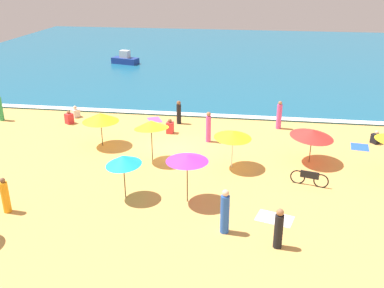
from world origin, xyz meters
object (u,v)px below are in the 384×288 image
(beachgoer_5, at_px, (279,229))
(beachgoer_12, at_px, (208,127))
(beach_umbrella_3, at_px, (187,158))
(beachgoer_8, at_px, (376,138))
(parked_bicycle, at_px, (309,178))
(beachgoer_10, at_px, (0,108))
(beach_umbrella_9, at_px, (312,133))
(beachgoer_4, at_px, (170,127))
(beachgoer_9, at_px, (225,212))
(beachgoer_0, at_px, (179,112))
(beachgoer_1, at_px, (75,112))
(beach_umbrella_1, at_px, (151,124))
(beachgoer_6, at_px, (279,116))
(small_boat_0, at_px, (125,59))
(beachgoer_7, at_px, (5,196))
(beach_umbrella_8, at_px, (233,134))
(beach_umbrella_7, at_px, (123,160))
(beachgoer_3, at_px, (69,118))
(beach_umbrella_4, at_px, (100,117))

(beachgoer_5, relative_size, beachgoer_12, 0.88)
(beach_umbrella_3, xyz_separation_m, beachgoer_8, (9.97, 8.40, -1.80))
(parked_bicycle, relative_size, beachgoer_10, 0.96)
(beach_umbrella_9, height_order, beachgoer_10, beach_umbrella_9)
(beachgoer_4, distance_m, beachgoer_9, 11.27)
(beachgoer_0, xyz_separation_m, beachgoer_8, (12.14, -1.69, -0.44))
(beachgoer_10, bearing_deg, beachgoer_9, -34.70)
(beach_umbrella_9, bearing_deg, beachgoer_9, -118.87)
(beachgoer_0, height_order, beachgoer_1, beachgoer_0)
(beach_umbrella_1, xyz_separation_m, beachgoer_0, (0.38, 6.05, -1.31))
(beach_umbrella_1, distance_m, beachgoer_6, 9.29)
(beachgoer_0, distance_m, small_boat_0, 19.61)
(beachgoer_7, relative_size, beachgoer_10, 0.87)
(beach_umbrella_1, distance_m, beachgoer_10, 12.73)
(beachgoer_6, bearing_deg, beachgoer_8, -17.06)
(beach_umbrella_9, distance_m, beachgoer_7, 15.10)
(beachgoer_7, bearing_deg, beachgoer_8, 30.78)
(beach_umbrella_9, bearing_deg, beach_umbrella_8, -162.92)
(beachgoer_7, bearing_deg, parked_bicycle, 18.56)
(parked_bicycle, relative_size, beachgoer_4, 1.89)
(beachgoer_0, bearing_deg, beach_umbrella_8, -57.98)
(beach_umbrella_3, distance_m, beachgoer_1, 14.20)
(beach_umbrella_7, xyz_separation_m, beachgoer_8, (12.81, 8.46, -1.53))
(beachgoer_7, bearing_deg, beach_umbrella_3, 14.97)
(beachgoer_7, bearing_deg, beachgoer_0, 66.27)
(beach_umbrella_7, relative_size, beachgoer_1, 2.88)
(beachgoer_7, bearing_deg, small_boat_0, 96.92)
(beachgoer_0, distance_m, beachgoer_10, 12.12)
(beachgoer_3, bearing_deg, beachgoer_7, -80.08)
(beach_umbrella_7, bearing_deg, small_boat_0, 106.59)
(beachgoer_5, bearing_deg, beachgoer_12, 110.41)
(beach_umbrella_1, xyz_separation_m, beachgoer_6, (6.91, 6.08, -1.21))
(beachgoer_5, distance_m, beachgoer_8, 12.81)
(beach_umbrella_1, height_order, beachgoer_12, beach_umbrella_1)
(beach_umbrella_7, xyz_separation_m, beachgoer_5, (6.71, -2.80, -1.07))
(beach_umbrella_7, relative_size, beach_umbrella_8, 0.85)
(beach_umbrella_4, xyz_separation_m, beachgoer_9, (7.76, -7.85, -0.84))
(beach_umbrella_1, relative_size, small_boat_0, 0.86)
(beachgoer_5, bearing_deg, beachgoer_1, 135.36)
(beachgoer_8, bearing_deg, small_boat_0, 137.67)
(beach_umbrella_3, xyz_separation_m, small_boat_0, (-11.07, 27.56, -1.57))
(beachgoer_0, bearing_deg, beachgoer_12, -51.55)
(beach_umbrella_8, xyz_separation_m, beachgoer_9, (0.08, -6.00, -0.94))
(beachgoer_5, bearing_deg, beach_umbrella_1, 132.94)
(beach_umbrella_3, bearing_deg, beach_umbrella_8, 65.57)
(beach_umbrella_9, relative_size, beachgoer_3, 3.32)
(beachgoer_1, distance_m, beachgoer_7, 12.55)
(beachgoer_4, relative_size, beachgoer_7, 0.58)
(beach_umbrella_9, height_order, parked_bicycle, beach_umbrella_9)
(beachgoer_10, bearing_deg, beach_umbrella_1, -22.83)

